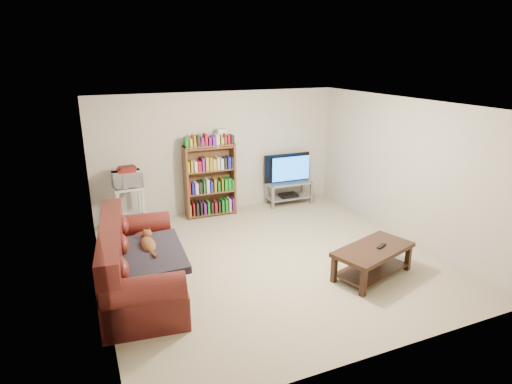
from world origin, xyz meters
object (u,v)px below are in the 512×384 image
coffee_table (373,256)px  sofa (136,267)px  bookshelf (210,179)px  tv_stand (289,189)px

coffee_table → sofa: bearing=145.8°
sofa → bookshelf: (1.80, 2.37, 0.40)m
coffee_table → tv_stand: 3.31m
sofa → coffee_table: (3.19, -0.94, -0.03)m
tv_stand → bookshelf: 1.78m
coffee_table → bookshelf: bearing=95.0°
coffee_table → tv_stand: bearing=66.3°
sofa → coffee_table: 3.32m
sofa → coffee_table: size_ratio=1.76×
tv_stand → bookshelf: bookshelf is taller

